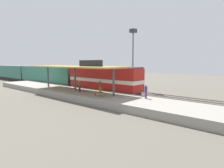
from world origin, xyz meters
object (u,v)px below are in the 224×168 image
object	(u,v)px
platform_bench	(99,93)
person_waiting	(146,91)
passenger_carriage_front	(47,75)
locomotive	(103,79)
person_walking	(80,85)
freight_car	(100,79)
light_mast	(133,46)
person_boarding	(100,85)
passenger_carriage_rear	(11,72)

from	to	relation	value
platform_bench	person_waiting	distance (m)	5.97
passenger_carriage_front	locomotive	bearing A→B (deg)	-90.00
platform_bench	person_walking	world-z (taller)	person_walking
freight_car	light_mast	size ratio (longest dim) A/B	1.03
person_boarding	passenger_carriage_rear	bearing A→B (deg)	86.08
platform_bench	light_mast	xyz separation A→B (m)	(13.80, 4.42, 7.05)
platform_bench	locomotive	distance (m)	7.89
passenger_carriage_front	person_boarding	xyz separation A→B (m)	(-2.80, -20.04, -0.46)
platform_bench	light_mast	bearing A→B (deg)	17.76
platform_bench	passenger_carriage_front	distance (m)	23.80
passenger_carriage_rear	freight_car	bearing A→B (deg)	-82.18
freight_car	person_waiting	world-z (taller)	freight_car
platform_bench	light_mast	size ratio (longest dim) A/B	0.15
platform_bench	freight_car	distance (m)	14.81
freight_car	person_boarding	xyz separation A→B (m)	(-7.40, -7.35, -0.12)
person_walking	person_boarding	xyz separation A→B (m)	(2.13, -2.22, 0.00)
passenger_carriage_rear	person_walking	bearing A→B (deg)	-97.28
light_mast	person_waiting	size ratio (longest dim) A/B	6.84
locomotive	person_boarding	size ratio (longest dim) A/B	8.44
freight_car	person_walking	xyz separation A→B (m)	(-9.53, -5.12, -0.12)
locomotive	freight_car	world-z (taller)	locomotive
locomotive	person_waiting	world-z (taller)	locomotive
light_mast	person_walking	bearing A→B (deg)	176.51
person_walking	person_boarding	bearing A→B (deg)	-46.19
freight_car	light_mast	distance (m)	9.29
light_mast	person_boarding	world-z (taller)	light_mast
platform_bench	passenger_carriage_front	world-z (taller)	passenger_carriage_front
locomotive	light_mast	size ratio (longest dim) A/B	1.23
person_waiting	passenger_carriage_front	bearing A→B (deg)	83.79
passenger_carriage_front	freight_car	xyz separation A→B (m)	(4.60, -12.69, -0.34)
locomotive	person_boarding	xyz separation A→B (m)	(-2.80, -2.04, -0.56)
light_mast	person_boarding	bearing A→B (deg)	-172.23
platform_bench	person_boarding	size ratio (longest dim) A/B	0.99
light_mast	locomotive	bearing A→B (deg)	175.65
person_boarding	locomotive	bearing A→B (deg)	36.07
person_walking	light_mast	bearing A→B (deg)	-3.49
platform_bench	person_walking	xyz separation A→B (m)	(1.07, 5.20, 0.51)
passenger_carriage_front	freight_car	size ratio (longest dim) A/B	1.67
light_mast	person_boarding	size ratio (longest dim) A/B	6.84
passenger_carriage_rear	person_waiting	size ratio (longest dim) A/B	11.70
platform_bench	passenger_carriage_rear	distance (m)	44.23
light_mast	person_waiting	xyz separation A→B (m)	(-10.87, -9.59, -6.54)
passenger_carriage_rear	freight_car	size ratio (longest dim) A/B	1.67
passenger_carriage_front	passenger_carriage_rear	distance (m)	20.80
locomotive	passenger_carriage_front	world-z (taller)	locomotive
freight_car	person_walking	bearing A→B (deg)	-151.74
passenger_carriage_front	person_walking	distance (m)	18.49
person_waiting	person_walking	world-z (taller)	same
passenger_carriage_front	person_walking	size ratio (longest dim) A/B	11.70
person_waiting	person_boarding	world-z (taller)	same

